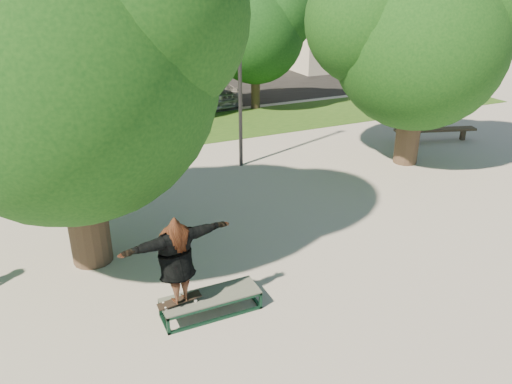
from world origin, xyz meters
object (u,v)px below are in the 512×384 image
tree_right (417,32)px  car_dark (93,98)px  car_silver_a (43,92)px  tree_left (56,51)px  grind_box (211,304)px  car_grey (167,80)px  car_silver_b (203,85)px  lamppost (240,66)px  bench (435,131)px

tree_right → car_dark: (-8.25, 10.62, -3.44)m
car_silver_a → tree_left: bearing=-93.4°
grind_box → car_grey: 18.66m
car_silver_b → car_dark: bearing=174.6°
car_grey → car_silver_b: (1.10, -2.45, 0.08)m
car_silver_a → car_dark: bearing=-47.7°
car_silver_a → car_silver_b: size_ratio=0.88×
lamppost → car_silver_a: bearing=116.4°
tree_right → car_silver_a: 16.47m
lamppost → car_silver_b: 9.44m
tree_left → lamppost: size_ratio=1.16×
bench → car_dark: size_ratio=0.76×
tree_right → car_silver_a: tree_right is taller
grind_box → car_silver_a: 17.47m
tree_right → grind_box: 10.48m
car_silver_b → lamppost: bearing=-109.6°
bench → car_silver_b: (-5.66, 9.58, 0.33)m
lamppost → tree_left: bearing=-143.6°
grind_box → car_dark: 15.50m
lamppost → car_dark: size_ratio=1.54×
tree_right → grind_box: bearing=-149.9°
lamppost → car_silver_b: (1.83, 8.93, -2.43)m
tree_left → car_silver_b: bearing=61.0°
tree_left → bench: (12.79, 3.26, -4.03)m
tree_right → lamppost: (-4.92, 1.92, -0.94)m
car_grey → car_silver_b: 2.69m
car_grey → tree_right: bearing=-71.2°
tree_right → car_dark: tree_right is taller
tree_left → tree_right: bearing=11.0°
tree_right → car_silver_a: size_ratio=1.49×
car_dark → car_grey: bearing=23.4°
car_dark → bench: bearing=-50.8°
bench → car_dark: bearing=156.9°
car_silver_a → tree_right: bearing=-54.2°
tree_right → car_silver_b: size_ratio=1.30×
car_silver_b → car_silver_a: bearing=158.9°
car_silver_b → grind_box: bearing=-116.7°
tree_right → car_silver_b: 11.77m
lamppost → car_dark: bearing=111.0°
lamppost → grind_box: lamppost is taller
car_silver_a → grind_box: bearing=-87.5°
car_grey → bench: bearing=-59.3°
tree_right → grind_box: tree_right is taller
tree_right → bench: tree_right is taller
lamppost → bench: bearing=-4.9°
tree_left → car_grey: size_ratio=1.54×
grind_box → car_silver_a: (-1.76, 17.38, 0.56)m
tree_left → car_silver_a: size_ratio=1.63×
tree_left → bench: 13.80m
tree_left → car_silver_a: (0.03, 14.49, -3.68)m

